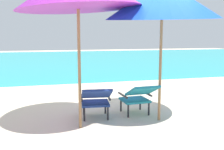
{
  "coord_description": "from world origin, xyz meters",
  "views": [
    {
      "loc": [
        -1.37,
        -4.67,
        1.57
      ],
      "look_at": [
        0.0,
        0.5,
        0.75
      ],
      "focal_mm": 40.88,
      "sensor_mm": 36.0,
      "label": 1
    }
  ],
  "objects": [
    {
      "name": "ground_plane",
      "position": [
        0.0,
        4.0,
        0.0
      ],
      "size": [
        40.0,
        40.0,
        0.0
      ],
      "primitive_type": "plane",
      "color": "beige"
    },
    {
      "name": "ocean_band",
      "position": [
        0.0,
        12.66,
        0.0
      ],
      "size": [
        40.0,
        18.0,
        0.01
      ],
      "primitive_type": "cube",
      "color": "#28B2B7",
      "rests_on": "ground_plane"
    },
    {
      "name": "lounge_chair_left",
      "position": [
        -0.47,
        -0.11,
        0.4
      ],
      "size": [
        0.64,
        0.93,
        0.68
      ],
      "color": "navy",
      "rests_on": "ground_plane"
    },
    {
      "name": "lounge_chair_right",
      "position": [
        0.38,
        -0.08,
        0.4
      ],
      "size": [
        0.58,
        0.9,
        0.68
      ],
      "color": "teal",
      "rests_on": "ground_plane"
    },
    {
      "name": "beach_umbrella_right",
      "position": [
        0.67,
        -0.42,
        2.2
      ],
      "size": [
        2.77,
        2.78,
        2.6
      ],
      "color": "olive",
      "rests_on": "ground_plane"
    }
  ]
}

